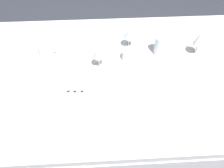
# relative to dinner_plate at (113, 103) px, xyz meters

# --- Properties ---
(ground_plane) EXTENTS (6.00, 6.00, 0.00)m
(ground_plane) POSITION_rel_dinner_plate_xyz_m (-0.01, 0.25, -0.75)
(ground_plane) COLOR #383D47
(dining_table) EXTENTS (1.80, 1.11, 0.74)m
(dining_table) POSITION_rel_dinner_plate_xyz_m (-0.01, 0.25, -0.09)
(dining_table) COLOR white
(dining_table) RESTS_ON ground
(dinner_plate) EXTENTS (0.27, 0.27, 0.02)m
(dinner_plate) POSITION_rel_dinner_plate_xyz_m (0.00, 0.00, 0.00)
(dinner_plate) COLOR white
(dinner_plate) RESTS_ON dining_table
(fork_outer) EXTENTS (0.03, 0.21, 0.00)m
(fork_outer) POSITION_rel_dinner_plate_xyz_m (-0.16, 0.03, -0.01)
(fork_outer) COLOR beige
(fork_outer) RESTS_ON dining_table
(fork_inner) EXTENTS (0.02, 0.23, 0.00)m
(fork_inner) POSITION_rel_dinner_plate_xyz_m (-0.20, 0.02, -0.01)
(fork_inner) COLOR beige
(fork_inner) RESTS_ON dining_table
(fork_salad) EXTENTS (0.03, 0.22, 0.00)m
(fork_salad) POSITION_rel_dinner_plate_xyz_m (-0.23, 0.03, -0.01)
(fork_salad) COLOR beige
(fork_salad) RESTS_ON dining_table
(spoon_soup) EXTENTS (0.03, 0.22, 0.01)m
(spoon_soup) POSITION_rel_dinner_plate_xyz_m (0.17, 0.04, -0.01)
(spoon_soup) COLOR beige
(spoon_soup) RESTS_ON dining_table
(spoon_dessert) EXTENTS (0.03, 0.22, 0.01)m
(spoon_dessert) POSITION_rel_dinner_plate_xyz_m (0.20, 0.05, -0.01)
(spoon_dessert) COLOR beige
(spoon_dessert) RESTS_ON dining_table
(spoon_tea) EXTENTS (0.03, 0.20, 0.01)m
(spoon_tea) POSITION_rel_dinner_plate_xyz_m (0.23, 0.04, -0.01)
(spoon_tea) COLOR beige
(spoon_tea) RESTS_ON dining_table
(saucer_left) EXTENTS (0.13, 0.13, 0.01)m
(saucer_left) POSITION_rel_dinner_plate_xyz_m (-0.38, 0.40, -0.00)
(saucer_left) COLOR white
(saucer_left) RESTS_ON dining_table
(coffee_cup_left) EXTENTS (0.11, 0.08, 0.07)m
(coffee_cup_left) POSITION_rel_dinner_plate_xyz_m (-0.37, 0.40, 0.04)
(coffee_cup_left) COLOR white
(coffee_cup_left) RESTS_ON saucer_left
(saucer_right) EXTENTS (0.14, 0.14, 0.01)m
(saucer_right) POSITION_rel_dinner_plate_xyz_m (0.11, 0.33, -0.00)
(saucer_right) COLOR white
(saucer_right) RESTS_ON dining_table
(coffee_cup_right) EXTENTS (0.10, 0.08, 0.06)m
(coffee_cup_right) POSITION_rel_dinner_plate_xyz_m (0.11, 0.33, 0.03)
(coffee_cup_right) COLOR white
(coffee_cup_right) RESTS_ON saucer_right
(wine_glass_centre) EXTENTS (0.07, 0.07, 0.15)m
(wine_glass_centre) POSITION_rel_dinner_plate_xyz_m (-0.06, 0.28, 0.09)
(wine_glass_centre) COLOR silver
(wine_glass_centre) RESTS_ON dining_table
(wine_glass_left) EXTENTS (0.07, 0.07, 0.14)m
(wine_glass_left) POSITION_rel_dinner_plate_xyz_m (0.13, 0.46, 0.09)
(wine_glass_left) COLOR silver
(wine_glass_left) RESTS_ON dining_table
(wine_glass_right) EXTENTS (0.07, 0.07, 0.15)m
(wine_glass_right) POSITION_rel_dinner_plate_xyz_m (0.52, 0.36, 0.10)
(wine_glass_right) COLOR silver
(wine_glass_right) RESTS_ON dining_table
(drink_tumbler) EXTENTS (0.07, 0.07, 0.12)m
(drink_tumbler) POSITION_rel_dinner_plate_xyz_m (0.30, 0.38, 0.05)
(drink_tumbler) COLOR silver
(drink_tumbler) RESTS_ON dining_table
(napkin_folded) EXTENTS (0.07, 0.07, 0.16)m
(napkin_folded) POSITION_rel_dinner_plate_xyz_m (-0.22, 0.43, 0.07)
(napkin_folded) COLOR white
(napkin_folded) RESTS_ON dining_table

